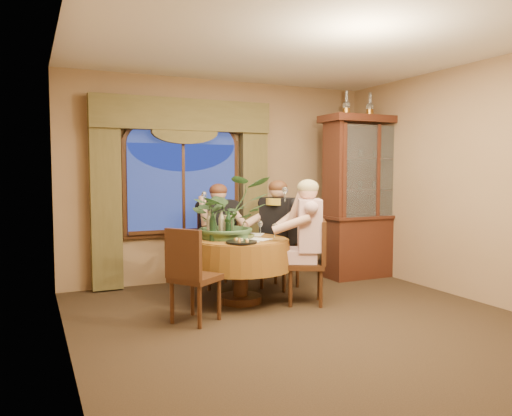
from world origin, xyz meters
name	(u,v)px	position (x,y,z in m)	size (l,w,h in m)	color
floor	(313,326)	(0.00, 0.00, 0.00)	(5.00, 5.00, 0.00)	black
wall_back	(223,180)	(0.00, 2.50, 1.40)	(4.50, 4.50, 0.00)	#8B6C4B
wall_right	(482,183)	(2.25, 0.00, 1.40)	(5.00, 5.00, 0.00)	#8B6C4B
ceiling	(316,37)	(0.00, 0.00, 2.80)	(5.00, 5.00, 0.00)	white
window	(183,188)	(-0.60, 2.43, 1.30)	(1.62, 0.10, 1.32)	navy
arched_transom	(183,130)	(-0.60, 2.43, 2.08)	(1.60, 0.06, 0.44)	navy
drapery_left	(106,199)	(-1.63, 2.38, 1.18)	(0.38, 0.14, 2.32)	#4C4523
drapery_right	(254,196)	(0.43, 2.38, 1.18)	(0.38, 0.14, 2.32)	#4C4523
swag_valance	(184,115)	(-0.60, 2.35, 2.28)	(2.45, 0.16, 0.42)	#4C4523
dining_table	(240,270)	(-0.30, 1.15, 0.38)	(1.21, 1.21, 0.75)	#93340D
china_cabinet	(368,197)	(1.98, 1.75, 1.16)	(1.43, 0.56, 2.31)	#351912
oil_lamp_left	(346,103)	(1.58, 1.75, 2.48)	(0.11, 0.11, 0.34)	#A5722D
oil_lamp_center	(370,105)	(1.98, 1.75, 2.48)	(0.11, 0.11, 0.34)	#A5722D
oil_lamp_right	(392,106)	(2.38, 1.75, 2.48)	(0.11, 0.11, 0.34)	#A5722D
chair_right	(305,262)	(0.36, 0.78, 0.48)	(0.42, 0.42, 0.96)	black
chair_back_right	(280,252)	(0.44, 1.59, 0.48)	(0.42, 0.42, 0.96)	black
chair_back	(217,251)	(-0.27, 2.00, 0.48)	(0.42, 0.42, 0.96)	black
chair_front_left	(196,275)	(-1.01, 0.64, 0.48)	(0.42, 0.42, 0.96)	black
person_pink	(309,241)	(0.42, 0.79, 0.72)	(0.52, 0.47, 1.44)	#CBA2A2
person_back	(218,236)	(-0.27, 1.96, 0.69)	(0.49, 0.45, 1.37)	black
person_scarf	(279,235)	(0.40, 1.53, 0.71)	(0.51, 0.47, 1.42)	black
stoneware_vase	(228,227)	(-0.41, 1.25, 0.88)	(0.14, 0.14, 0.27)	gray
centerpiece_plant	(228,186)	(-0.40, 1.27, 1.36)	(0.95, 1.06, 0.83)	#3C5F36
olive_bowl	(248,236)	(-0.22, 1.11, 0.78)	(0.16, 0.16, 0.05)	#525C2B
cheese_platter	(241,242)	(-0.44, 0.79, 0.76)	(0.34, 0.34, 0.02)	black
wine_bottle_0	(228,226)	(-0.47, 1.10, 0.92)	(0.07, 0.07, 0.33)	black
wine_bottle_1	(209,225)	(-0.64, 1.24, 0.92)	(0.07, 0.07, 0.33)	tan
wine_bottle_2	(221,225)	(-0.52, 1.17, 0.92)	(0.07, 0.07, 0.33)	tan
wine_bottle_3	(213,226)	(-0.66, 1.09, 0.92)	(0.07, 0.07, 0.33)	black
tasting_paper_0	(257,239)	(-0.15, 1.00, 0.75)	(0.21, 0.30, 0.00)	white
tasting_paper_1	(254,235)	(-0.02, 1.38, 0.75)	(0.21, 0.30, 0.00)	white
tasting_paper_2	(244,241)	(-0.35, 0.90, 0.75)	(0.21, 0.30, 0.00)	white
wine_glass_person_pink	(274,231)	(0.06, 0.97, 0.84)	(0.07, 0.07, 0.18)	silver
wine_glass_person_back	(229,227)	(-0.29, 1.54, 0.84)	(0.07, 0.07, 0.18)	silver
wine_glass_person_scarf	(260,228)	(0.05, 1.34, 0.84)	(0.07, 0.07, 0.18)	silver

